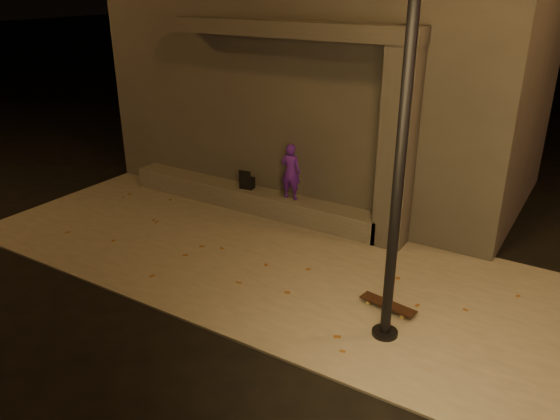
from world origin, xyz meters
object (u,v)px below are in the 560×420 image
Objects in this scene: backpack at (247,182)px; column at (398,151)px; skateboard at (388,305)px; street_lamp_0 at (413,21)px; skateboarder at (291,172)px.

column is at bearing -8.96° from backpack.
column is 2.86m from skateboard.
backpack reaches higher than skateboard.
skateboard is 4.11m from street_lamp_0.
backpack is 0.06× the size of street_lamp_0.
skateboarder reaches higher than skateboard.
skateboarder is 1.27× the size of skateboard.
backpack is 6.19m from street_lamp_0.
street_lamp_0 is (4.26, -2.75, 3.55)m from backpack.
column is at bearing 119.71° from skateboard.
backpack is (-3.25, 0.00, -1.21)m from column.
column is at bearing 173.61° from skateboarder.
skateboard is (0.80, -2.13, -1.72)m from column.
skateboarder is 5.23m from street_lamp_0.
skateboarder is 1.16m from backpack.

